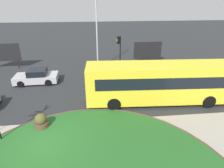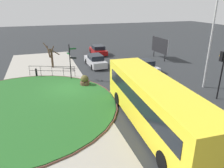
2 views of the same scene
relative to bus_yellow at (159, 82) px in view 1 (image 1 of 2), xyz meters
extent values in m
plane|color=#282B2D|center=(-7.96, -4.12, -1.67)|extent=(120.00, 120.00, 0.00)
cube|color=yellow|center=(0.00, 0.00, 0.02)|extent=(11.28, 3.00, 2.82)
cube|color=black|center=(-0.06, -1.23, 0.41)|extent=(9.82, 0.52, 0.88)
cube|color=black|center=(0.07, 1.23, 0.41)|extent=(9.82, 0.52, 0.88)
cube|color=black|center=(-5.59, 0.28, 0.16)|extent=(0.12, 2.00, 1.10)
cube|color=black|center=(-5.59, 0.28, 1.21)|extent=(0.09, 1.34, 0.28)
cylinder|color=black|center=(-3.62, -0.94, -1.17)|extent=(1.01, 0.35, 1.00)
cylinder|color=black|center=(-3.51, 1.30, -1.17)|extent=(1.01, 0.35, 1.00)
cylinder|color=black|center=(3.52, -1.30, -1.17)|extent=(1.01, 0.35, 1.00)
cylinder|color=black|center=(3.63, 0.94, -1.17)|extent=(1.01, 0.35, 1.00)
cube|color=#B7B7BC|center=(-10.58, 4.77, -1.17)|extent=(4.07, 2.00, 0.66)
cube|color=black|center=(-10.41, 4.77, -0.56)|extent=(1.74, 1.70, 0.56)
cube|color=#EAEACC|center=(-12.57, 4.14, -1.13)|extent=(0.03, 0.20, 0.12)
cube|color=#EAEACC|center=(-12.61, 5.26, -1.13)|extent=(0.03, 0.20, 0.12)
cylinder|color=black|center=(-11.79, 3.87, -1.35)|extent=(0.65, 0.24, 0.64)
cylinder|color=black|center=(-11.85, 5.58, -1.35)|extent=(0.65, 0.24, 0.64)
cylinder|color=black|center=(-9.30, 3.95, -1.35)|extent=(0.65, 0.24, 0.64)
cylinder|color=black|center=(-9.36, 5.66, -1.35)|extent=(0.65, 0.24, 0.64)
cylinder|color=black|center=(-2.04, 7.14, 0.28)|extent=(0.11, 0.11, 3.90)
cube|color=black|center=(-2.24, 7.10, 1.84)|extent=(0.30, 0.30, 0.78)
sphere|color=black|center=(-2.39, 7.07, 2.09)|extent=(0.16, 0.16, 0.16)
sphere|color=#F2A519|center=(-2.39, 7.07, 1.84)|extent=(0.16, 0.16, 0.16)
sphere|color=black|center=(-2.39, 7.07, 1.60)|extent=(0.16, 0.16, 0.16)
cylinder|color=#B7B7BC|center=(-4.48, 7.86, 2.54)|extent=(0.16, 0.16, 8.41)
cylinder|color=black|center=(-13.82, 9.44, -0.71)|extent=(0.12, 0.12, 1.92)
cube|color=silver|center=(-15.24, 9.42, 0.25)|extent=(3.78, 0.19, 1.94)
cube|color=black|center=(-15.23, 9.35, 0.25)|extent=(3.88, 0.10, 2.04)
cylinder|color=black|center=(0.39, 9.20, -0.78)|extent=(0.12, 0.12, 1.79)
cylinder|color=black|center=(2.89, 9.24, -0.78)|extent=(0.12, 0.12, 1.79)
cube|color=green|center=(1.64, 9.22, 0.12)|extent=(3.34, 0.17, 1.95)
cube|color=black|center=(1.64, 9.15, 0.12)|extent=(3.44, 0.08, 2.05)
cylinder|color=brown|center=(-8.47, -2.53, -1.47)|extent=(0.88, 0.88, 0.40)
sphere|color=#4C4723|center=(-8.47, -2.53, -1.03)|extent=(0.75, 0.75, 0.75)
camera|label=1|loc=(-5.02, -12.90, 5.98)|focal=30.40mm
camera|label=2|loc=(10.33, -6.14, 5.76)|focal=34.18mm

